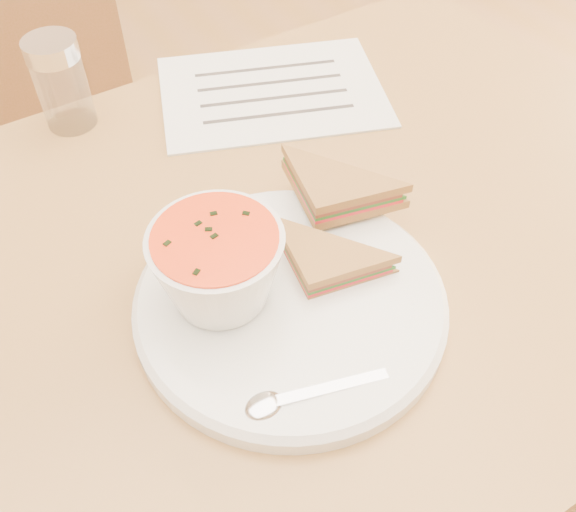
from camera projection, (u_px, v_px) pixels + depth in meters
floor at (284, 505)px, 1.23m from camera, size 5.00×6.00×0.01m
dining_table at (282, 413)px, 0.95m from camera, size 1.00×0.70×0.75m
chair_far at (77, 180)px, 1.18m from camera, size 0.41×0.41×0.89m
plate at (290, 303)px, 0.60m from camera, size 0.33×0.33×0.02m
soup_bowl at (219, 270)px, 0.57m from camera, size 0.15×0.15×0.08m
sandwich_half_a at (308, 295)px, 0.58m from camera, size 0.11×0.11×0.03m
sandwich_half_b at (315, 220)px, 0.62m from camera, size 0.12×0.12×0.03m
spoon at (322, 391)px, 0.53m from camera, size 0.17×0.08×0.01m
paper_menu at (272, 91)px, 0.84m from camera, size 0.34×0.30×0.00m
condiment_shaker at (61, 83)px, 0.76m from camera, size 0.07×0.07×0.11m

